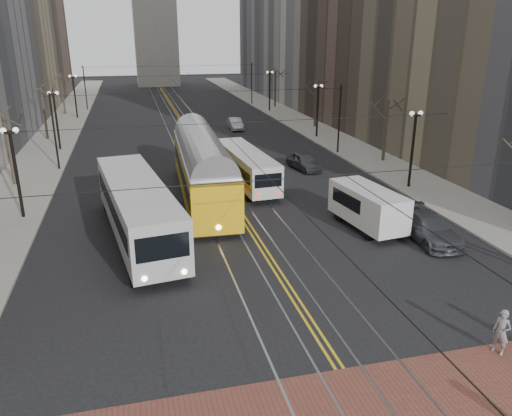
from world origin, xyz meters
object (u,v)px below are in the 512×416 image
sedan_parked (429,228)px  streetcar (203,173)px  pedestrian_b (501,332)px  transit_bus (138,211)px  sedan_silver (235,124)px  rear_bus (246,168)px  cargo_van (367,209)px  sedan_grey (304,161)px

sedan_parked → streetcar: bearing=140.6°
streetcar → pedestrian_b: size_ratio=9.08×
streetcar → sedan_parked: size_ratio=3.08×
transit_bus → sedan_silver: 34.56m
transit_bus → streetcar: size_ratio=0.85×
transit_bus → streetcar: (4.65, 6.49, 0.19)m
rear_bus → pedestrian_b: size_ratio=5.90×
rear_bus → transit_bus: bearing=-136.9°
streetcar → rear_bus: (3.72, 2.53, -0.53)m
streetcar → sedan_parked: streetcar is taller
rear_bus → cargo_van: (5.09, -10.59, -0.11)m
cargo_van → streetcar: bearing=129.9°
rear_bus → sedan_silver: rear_bus is taller
cargo_van → sedan_silver: size_ratio=1.37×
sedan_silver → rear_bus: bearing=-98.5°
transit_bus → sedan_silver: transit_bus is taller
sedan_grey → pedestrian_b: (-1.61, -26.75, 0.17)m
cargo_van → sedan_parked: 3.69m
cargo_van → sedan_grey: size_ratio=1.33×
sedan_grey → sedan_silver: bearing=86.5°
transit_bus → pedestrian_b: size_ratio=7.71×
sedan_parked → pedestrian_b: 10.72m
streetcar → cargo_van: bearing=-40.4°
rear_bus → sedan_silver: bearing=76.3°
cargo_van → transit_bus: bearing=165.7°
cargo_van → sedan_silver: 33.86m
transit_bus → sedan_grey: transit_bus is taller
sedan_grey → pedestrian_b: bearing=-102.6°
sedan_grey → sedan_parked: (1.77, -16.58, 0.03)m
cargo_van → sedan_silver: (-1.13, 33.84, -0.57)m
streetcar → sedan_silver: size_ratio=3.88×
streetcar → cargo_van: (8.81, -8.06, -0.64)m
sedan_grey → sedan_parked: size_ratio=0.82×
streetcar → sedan_parked: (11.42, -10.62, -1.14)m
streetcar → pedestrian_b: (8.04, -20.79, -0.99)m
cargo_van → sedan_parked: bearing=-52.1°
sedan_silver → streetcar: bearing=-105.4°
sedan_parked → pedestrian_b: size_ratio=2.94×
rear_bus → sedan_parked: size_ratio=2.00×
sedan_silver → sedan_parked: (3.73, -36.40, 0.07)m
transit_bus → sedan_silver: bearing=60.9°
sedan_grey → rear_bus: bearing=-159.1°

